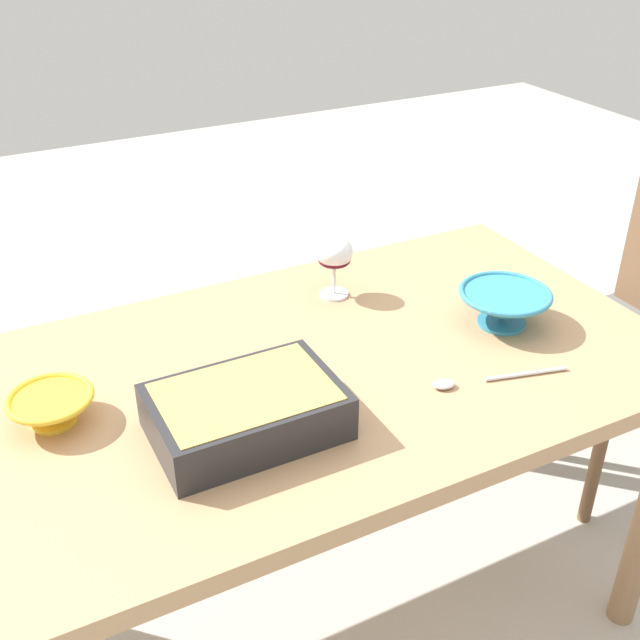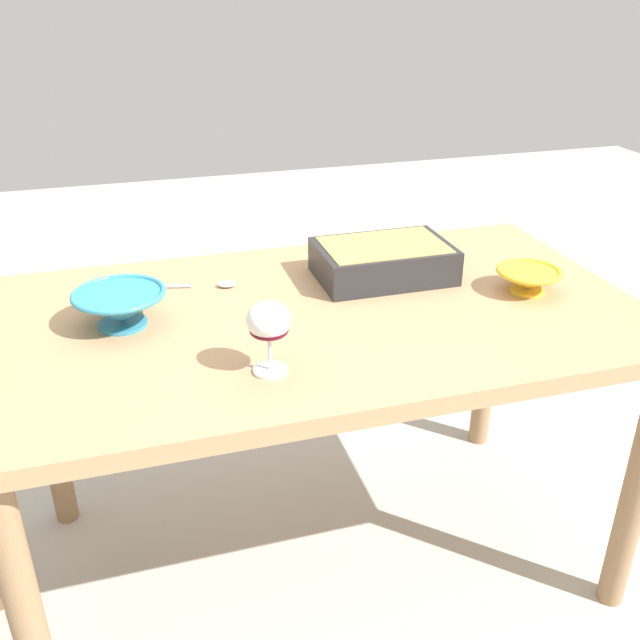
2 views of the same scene
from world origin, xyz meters
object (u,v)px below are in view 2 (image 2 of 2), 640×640
at_px(mixing_bowl, 528,279).
at_px(serving_spoon, 200,285).
at_px(small_bowl, 120,306).
at_px(wine_glass, 269,324).
at_px(casserole_dish, 383,259).
at_px(dining_table, 320,345).

xyz_separation_m(mixing_bowl, serving_spoon, (-0.74, 0.25, -0.03)).
distance_m(mixing_bowl, small_bowl, 0.94).
relative_size(wine_glass, casserole_dish, 0.45).
height_order(dining_table, mixing_bowl, mixing_bowl).
bearing_deg(serving_spoon, small_bowl, -140.48).
xyz_separation_m(dining_table, serving_spoon, (-0.24, 0.20, 0.10)).
bearing_deg(wine_glass, small_bowl, 133.01).
bearing_deg(wine_glass, dining_table, 54.48).
distance_m(dining_table, wine_glass, 0.35).
relative_size(mixing_bowl, small_bowl, 0.77).
bearing_deg(dining_table, wine_glass, -125.52).
height_order(wine_glass, casserole_dish, wine_glass).
distance_m(wine_glass, casserole_dish, 0.53).
bearing_deg(serving_spoon, mixing_bowl, -18.38).
height_order(dining_table, small_bowl, small_bowl).
xyz_separation_m(wine_glass, small_bowl, (-0.26, 0.28, -0.06)).
distance_m(wine_glass, small_bowl, 0.39).
bearing_deg(casserole_dish, small_bowl, -171.95).
xyz_separation_m(mixing_bowl, small_bowl, (-0.93, 0.09, 0.01)).
bearing_deg(casserole_dish, wine_glass, -135.08).
relative_size(casserole_dish, serving_spoon, 1.18).
xyz_separation_m(dining_table, mixing_bowl, (0.50, -0.05, 0.13)).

